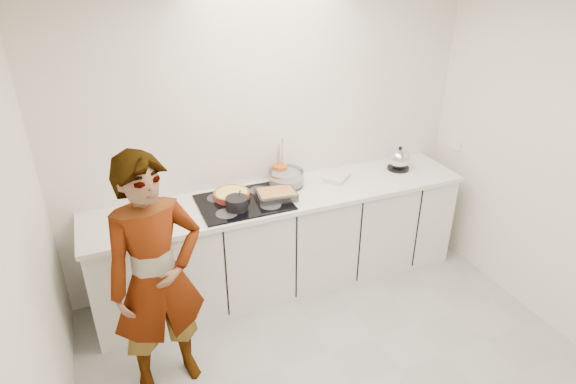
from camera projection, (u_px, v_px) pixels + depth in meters
name	position (u px, v px, depth m)	size (l,w,h in m)	color
wall_back	(269.00, 138.00, 4.09)	(3.60, 0.00, 2.60)	white
wall_left	(18.00, 308.00, 2.17)	(0.00, 3.20, 2.60)	white
base_cabinets	(283.00, 242.00, 4.22)	(3.20, 0.58, 0.87)	white
countertop	(283.00, 196.00, 4.02)	(3.24, 0.64, 0.04)	white
hob	(244.00, 202.00, 3.87)	(0.72, 0.54, 0.01)	black
tart_dish	(232.00, 194.00, 3.92)	(0.34, 0.34, 0.05)	#A03B28
saucepan	(237.00, 203.00, 3.73)	(0.20, 0.20, 0.17)	black
baking_dish	(276.00, 194.00, 3.91)	(0.34, 0.26, 0.06)	silver
mixing_bowl	(286.00, 179.00, 4.13)	(0.38, 0.38, 0.14)	silver
tea_towel	(337.00, 178.00, 4.25)	(0.23, 0.17, 0.04)	white
kettle	(399.00, 160.00, 4.42)	(0.24, 0.24, 0.23)	black
utensil_crock	(280.00, 173.00, 4.19)	(0.12, 0.12, 0.15)	#E1560E
cook	(157.00, 279.00, 3.06)	(0.63, 0.41, 1.73)	white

